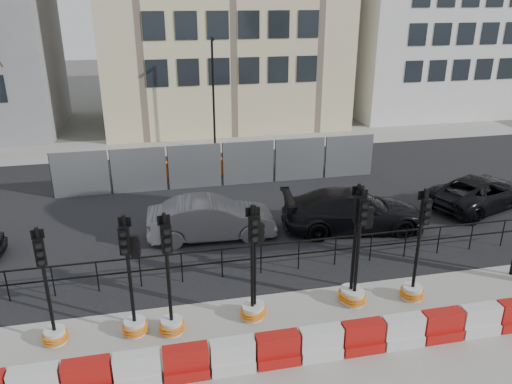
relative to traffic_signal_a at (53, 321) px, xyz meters
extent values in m
plane|color=#51514C|center=(5.67, 0.94, -0.65)|extent=(120.00, 120.00, 0.00)
cube|color=gray|center=(5.67, -2.06, -0.64)|extent=(40.00, 6.00, 0.02)
cube|color=black|center=(5.67, 7.94, -0.64)|extent=(40.00, 14.00, 0.03)
cube|color=gray|center=(5.67, 16.94, -0.64)|extent=(40.00, 4.00, 0.02)
cylinder|color=black|center=(-1.53, 2.14, -0.15)|extent=(0.04, 0.04, 1.00)
cylinder|color=black|center=(-0.33, 2.14, -0.15)|extent=(0.04, 0.04, 1.00)
cylinder|color=black|center=(0.87, 2.14, -0.15)|extent=(0.04, 0.04, 1.00)
cylinder|color=black|center=(2.07, 2.14, -0.15)|extent=(0.04, 0.04, 1.00)
cylinder|color=black|center=(3.27, 2.14, -0.15)|extent=(0.04, 0.04, 1.00)
cylinder|color=black|center=(4.47, 2.14, -0.15)|extent=(0.04, 0.04, 1.00)
cylinder|color=black|center=(5.67, 2.14, -0.15)|extent=(0.04, 0.04, 1.00)
cylinder|color=black|center=(6.87, 2.14, -0.15)|extent=(0.04, 0.04, 1.00)
cylinder|color=black|center=(8.07, 2.14, -0.15)|extent=(0.04, 0.04, 1.00)
cylinder|color=black|center=(9.27, 2.14, -0.15)|extent=(0.04, 0.04, 1.00)
cylinder|color=black|center=(10.47, 2.14, -0.15)|extent=(0.04, 0.04, 1.00)
cylinder|color=black|center=(11.67, 2.14, -0.15)|extent=(0.04, 0.04, 1.00)
cylinder|color=black|center=(12.87, 2.14, -0.15)|extent=(0.04, 0.04, 1.00)
cylinder|color=black|center=(14.07, 2.14, -0.15)|extent=(0.04, 0.04, 1.00)
cube|color=black|center=(5.67, 2.14, 0.33)|extent=(18.00, 0.04, 0.04)
cube|color=black|center=(5.67, 2.14, -0.10)|extent=(18.00, 0.04, 0.04)
cube|color=#93969B|center=(-0.33, 9.94, 0.35)|extent=(2.30, 0.05, 2.00)
cylinder|color=black|center=(-1.48, 9.94, 0.35)|extent=(0.05, 0.05, 2.00)
cube|color=#93969B|center=(2.07, 9.94, 0.35)|extent=(2.30, 0.05, 2.00)
cylinder|color=black|center=(0.92, 9.94, 0.35)|extent=(0.05, 0.05, 2.00)
cube|color=#93969B|center=(4.47, 9.94, 0.35)|extent=(2.30, 0.05, 2.00)
cylinder|color=black|center=(3.32, 9.94, 0.35)|extent=(0.05, 0.05, 2.00)
cube|color=#93969B|center=(6.87, 9.94, 0.35)|extent=(2.30, 0.05, 2.00)
cylinder|color=black|center=(5.72, 9.94, 0.35)|extent=(0.05, 0.05, 2.00)
cube|color=#93969B|center=(9.27, 9.94, 0.35)|extent=(2.30, 0.05, 2.00)
cylinder|color=black|center=(8.12, 9.94, 0.35)|extent=(0.05, 0.05, 2.00)
cube|color=#93969B|center=(11.67, 9.94, 0.35)|extent=(2.30, 0.05, 2.00)
cylinder|color=black|center=(10.52, 9.94, 0.35)|extent=(0.05, 0.05, 2.00)
cube|color=orange|center=(1.67, 11.44, -0.25)|extent=(1.00, 0.40, 0.80)
cube|color=orange|center=(3.67, 11.44, -0.25)|extent=(1.00, 0.40, 0.80)
cube|color=orange|center=(5.67, 11.44, -0.25)|extent=(1.00, 0.40, 0.80)
cube|color=orange|center=(7.67, 11.44, -0.25)|extent=(1.00, 0.40, 0.80)
cylinder|color=black|center=(6.17, 15.94, 2.35)|extent=(0.12, 0.12, 6.00)
cube|color=black|center=(6.17, 15.69, 5.25)|extent=(0.12, 0.50, 0.12)
cube|color=silver|center=(-0.10, -1.86, -0.10)|extent=(1.00, 0.35, 0.50)
cube|color=#B30E13|center=(0.95, -1.86, -0.10)|extent=(1.00, 0.35, 0.50)
cube|color=silver|center=(2.00, -1.86, -0.50)|extent=(1.00, 0.50, 0.30)
cube|color=silver|center=(2.00, -1.86, -0.10)|extent=(1.00, 0.35, 0.50)
cube|color=#B30E13|center=(3.05, -1.86, -0.50)|extent=(1.00, 0.50, 0.30)
cube|color=#B30E13|center=(3.05, -1.86, -0.10)|extent=(1.00, 0.35, 0.50)
cube|color=silver|center=(4.10, -1.86, -0.50)|extent=(1.00, 0.50, 0.30)
cube|color=silver|center=(4.10, -1.86, -0.10)|extent=(1.00, 0.35, 0.50)
cube|color=#B30E13|center=(5.15, -1.86, -0.50)|extent=(1.00, 0.50, 0.30)
cube|color=#B30E13|center=(5.15, -1.86, -0.10)|extent=(1.00, 0.35, 0.50)
cube|color=silver|center=(6.20, -1.86, -0.50)|extent=(1.00, 0.50, 0.30)
cube|color=silver|center=(6.20, -1.86, -0.10)|extent=(1.00, 0.35, 0.50)
cube|color=#B30E13|center=(7.25, -1.86, -0.50)|extent=(1.00, 0.50, 0.30)
cube|color=#B30E13|center=(7.25, -1.86, -0.10)|extent=(1.00, 0.35, 0.50)
cube|color=silver|center=(8.30, -1.86, -0.50)|extent=(1.00, 0.50, 0.30)
cube|color=silver|center=(8.30, -1.86, -0.10)|extent=(1.00, 0.35, 0.50)
cube|color=#B30E13|center=(9.35, -1.86, -0.50)|extent=(1.00, 0.50, 0.30)
cube|color=#B30E13|center=(9.35, -1.86, -0.10)|extent=(1.00, 0.35, 0.50)
cube|color=silver|center=(10.40, -1.86, -0.50)|extent=(1.00, 0.50, 0.30)
cube|color=silver|center=(10.40, -1.86, -0.10)|extent=(1.00, 0.35, 0.50)
cylinder|color=silver|center=(0.00, 0.01, -0.46)|extent=(0.52, 0.52, 0.38)
torus|color=orange|center=(0.00, 0.01, -0.54)|extent=(0.62, 0.62, 0.05)
torus|color=orange|center=(0.00, 0.01, -0.46)|extent=(0.62, 0.62, 0.05)
torus|color=orange|center=(0.00, 0.01, -0.38)|extent=(0.62, 0.62, 0.05)
cylinder|color=black|center=(0.00, 0.01, 1.07)|extent=(0.09, 0.09, 2.86)
cube|color=black|center=(0.02, -0.10, 1.93)|extent=(0.25, 0.17, 0.67)
cylinder|color=black|center=(0.03, -0.18, 1.72)|extent=(0.15, 0.07, 0.14)
cylinder|color=black|center=(0.03, -0.18, 1.93)|extent=(0.15, 0.07, 0.14)
cylinder|color=black|center=(0.03, -0.18, 2.14)|extent=(0.15, 0.07, 0.14)
cube|color=black|center=(-0.01, 0.07, 2.31)|extent=(0.29, 0.07, 0.23)
cylinder|color=silver|center=(1.91, -0.04, -0.45)|extent=(0.54, 0.54, 0.40)
torus|color=orange|center=(1.91, -0.04, -0.53)|extent=(0.65, 0.65, 0.05)
torus|color=orange|center=(1.91, -0.04, -0.45)|extent=(0.65, 0.65, 0.05)
torus|color=orange|center=(1.91, -0.04, -0.37)|extent=(0.65, 0.65, 0.05)
cylinder|color=black|center=(1.91, -0.04, 1.15)|extent=(0.09, 0.09, 3.00)
cube|color=black|center=(1.89, -0.16, 2.05)|extent=(0.26, 0.18, 0.70)
cylinder|color=black|center=(1.87, -0.24, 1.83)|extent=(0.16, 0.08, 0.15)
cylinder|color=black|center=(1.87, -0.24, 2.05)|extent=(0.16, 0.08, 0.15)
cylinder|color=black|center=(1.87, -0.24, 2.27)|extent=(0.16, 0.08, 0.15)
cube|color=black|center=(1.92, 0.01, 2.45)|extent=(0.30, 0.09, 0.24)
cube|color=black|center=(2.11, -0.08, 1.85)|extent=(0.22, 0.17, 0.55)
cylinder|color=silver|center=(2.82, -0.21, -0.45)|extent=(0.55, 0.55, 0.40)
torus|color=orange|center=(2.82, -0.21, -0.53)|extent=(0.66, 0.66, 0.05)
torus|color=orange|center=(2.82, -0.21, -0.45)|extent=(0.66, 0.66, 0.05)
torus|color=orange|center=(2.82, -0.21, -0.37)|extent=(0.66, 0.66, 0.05)
cylinder|color=black|center=(2.82, -0.21, 1.17)|extent=(0.09, 0.09, 3.03)
cube|color=black|center=(2.84, -0.33, 2.08)|extent=(0.26, 0.18, 0.71)
cylinder|color=black|center=(2.86, -0.41, 1.85)|extent=(0.16, 0.07, 0.15)
cylinder|color=black|center=(2.86, -0.41, 2.08)|extent=(0.16, 0.07, 0.15)
cylinder|color=black|center=(2.86, -0.41, 2.30)|extent=(0.16, 0.07, 0.15)
cube|color=black|center=(2.81, -0.15, 2.48)|extent=(0.30, 0.08, 0.24)
cylinder|color=silver|center=(4.94, -0.05, -0.45)|extent=(0.54, 0.54, 0.40)
torus|color=orange|center=(4.94, -0.05, -0.53)|extent=(0.64, 0.64, 0.05)
torus|color=orange|center=(4.94, -0.05, -0.45)|extent=(0.64, 0.64, 0.05)
torus|color=orange|center=(4.94, -0.05, -0.37)|extent=(0.64, 0.64, 0.05)
cylinder|color=black|center=(4.94, -0.05, 1.14)|extent=(0.09, 0.09, 2.98)
cube|color=black|center=(4.95, -0.17, 2.03)|extent=(0.25, 0.17, 0.69)
cylinder|color=black|center=(4.96, -0.25, 1.81)|extent=(0.15, 0.07, 0.15)
cylinder|color=black|center=(4.96, -0.25, 2.03)|extent=(0.15, 0.07, 0.15)
cylinder|color=black|center=(4.96, -0.25, 2.25)|extent=(0.15, 0.07, 0.15)
cube|color=black|center=(4.93, 0.01, 2.43)|extent=(0.30, 0.06, 0.24)
cube|color=black|center=(5.14, -0.02, 1.83)|extent=(0.21, 0.15, 0.55)
cylinder|color=silver|center=(5.02, 0.03, -0.45)|extent=(0.53, 0.53, 0.39)
torus|color=orange|center=(5.02, 0.03, -0.53)|extent=(0.64, 0.64, 0.05)
torus|color=orange|center=(5.02, 0.03, -0.45)|extent=(0.64, 0.64, 0.05)
torus|color=orange|center=(5.02, 0.03, -0.38)|extent=(0.64, 0.64, 0.05)
cylinder|color=black|center=(5.02, 0.03, 1.11)|extent=(0.09, 0.09, 2.94)
cube|color=black|center=(5.01, -0.09, 1.99)|extent=(0.24, 0.15, 0.69)
cylinder|color=black|center=(5.01, -0.17, 1.78)|extent=(0.15, 0.06, 0.15)
cylinder|color=black|center=(5.01, -0.17, 1.99)|extent=(0.15, 0.06, 0.15)
cylinder|color=black|center=(5.01, -0.17, 2.21)|extent=(0.15, 0.06, 0.15)
cube|color=black|center=(5.02, 0.09, 2.38)|extent=(0.29, 0.04, 0.23)
cylinder|color=silver|center=(7.83, 0.01, -0.44)|extent=(0.57, 0.57, 0.42)
torus|color=orange|center=(7.83, 0.01, -0.52)|extent=(0.68, 0.68, 0.05)
torus|color=orange|center=(7.83, 0.01, -0.44)|extent=(0.68, 0.68, 0.05)
torus|color=orange|center=(7.83, 0.01, -0.36)|extent=(0.68, 0.68, 0.05)
cylinder|color=black|center=(7.83, 0.01, 1.24)|extent=(0.09, 0.09, 3.15)
cube|color=black|center=(7.82, -0.11, 2.18)|extent=(0.26, 0.16, 0.74)
cylinder|color=black|center=(7.81, -0.20, 1.95)|extent=(0.16, 0.06, 0.16)
cylinder|color=black|center=(7.81, -0.20, 2.18)|extent=(0.16, 0.06, 0.16)
cylinder|color=black|center=(7.81, -0.20, 2.42)|extent=(0.16, 0.06, 0.16)
cube|color=black|center=(7.83, 0.08, 2.61)|extent=(0.32, 0.05, 0.25)
cube|color=black|center=(8.04, 0.00, 1.97)|extent=(0.22, 0.15, 0.58)
cylinder|color=silver|center=(7.78, 0.14, -0.44)|extent=(0.58, 0.58, 0.43)
torus|color=orange|center=(7.78, 0.14, -0.52)|extent=(0.70, 0.70, 0.05)
torus|color=orange|center=(7.78, 0.14, -0.44)|extent=(0.70, 0.70, 0.05)
torus|color=orange|center=(7.78, 0.14, -0.35)|extent=(0.70, 0.70, 0.05)
cylinder|color=black|center=(7.78, 0.14, 1.28)|extent=(0.10, 0.10, 3.21)
cube|color=black|center=(7.77, 0.01, 2.24)|extent=(0.26, 0.16, 0.75)
cylinder|color=black|center=(7.77, -0.07, 2.00)|extent=(0.16, 0.06, 0.16)
cylinder|color=black|center=(7.77, -0.07, 2.24)|extent=(0.16, 0.06, 0.16)
cylinder|color=black|center=(7.77, -0.07, 2.47)|extent=(0.16, 0.06, 0.16)
cube|color=black|center=(7.78, 0.21, 2.67)|extent=(0.32, 0.05, 0.26)
cylinder|color=silver|center=(9.53, -0.10, -0.45)|extent=(0.55, 0.55, 0.41)
torus|color=orange|center=(9.53, -0.10, -0.53)|extent=(0.66, 0.66, 0.05)
torus|color=orange|center=(9.53, -0.10, -0.45)|extent=(0.66, 0.66, 0.05)
torus|color=orange|center=(9.53, -0.10, -0.37)|extent=(0.66, 0.66, 0.05)
cylinder|color=black|center=(9.53, -0.10, 1.17)|extent=(0.09, 0.09, 3.04)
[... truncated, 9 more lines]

